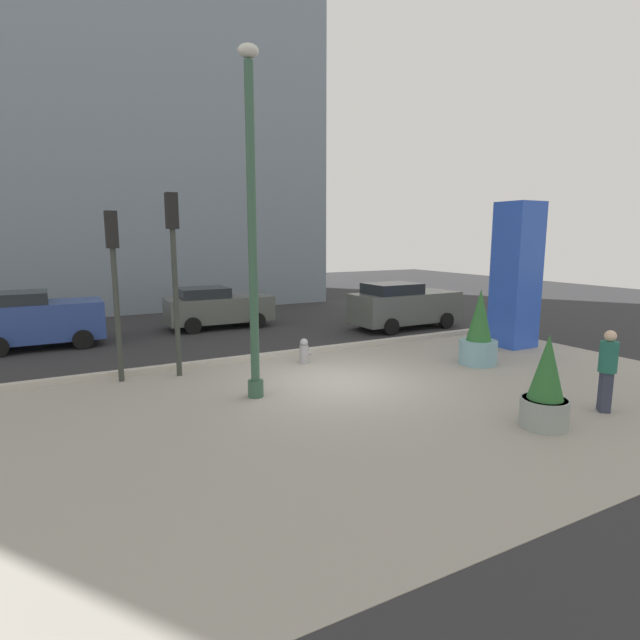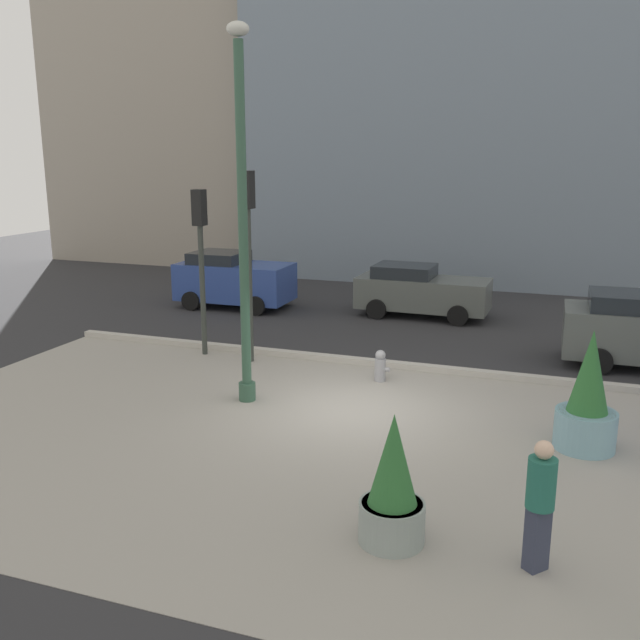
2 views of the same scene
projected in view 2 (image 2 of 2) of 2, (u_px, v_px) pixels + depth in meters
ground_plane at (398, 358)px, 18.00m from camera, size 60.00×60.00×0.00m
plaza_pavement at (320, 448)px, 12.51m from camera, size 18.00×10.00×0.02m
curb_strip at (389, 364)px, 17.18m from camera, size 18.00×0.24×0.16m
lamp_post at (243, 227)px, 14.03m from camera, size 0.44×0.44×7.60m
potted_plant_curbside at (393, 488)px, 9.29m from camera, size 0.90×0.90×1.86m
potted_plant_mid_plaza at (588, 402)px, 12.26m from camera, size 1.07×1.07×2.20m
fire_hydrant at (380, 366)px, 16.06m from camera, size 0.36×0.26×0.75m
traffic_light_corner at (201, 244)px, 17.65m from camera, size 0.28×0.42×4.29m
traffic_light_far_side at (248, 235)px, 16.95m from camera, size 0.28×0.42×4.76m
car_curb_east at (233, 279)px, 23.75m from camera, size 3.87×2.13×1.89m
car_curb_west at (421, 291)px, 22.43m from camera, size 4.22×2.05×1.66m
pedestrian_on_sidewalk at (540, 499)px, 8.61m from camera, size 0.51×0.51×1.76m
office_block_flanking at (235, 31)px, 36.01m from camera, size 14.24×13.66×22.64m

